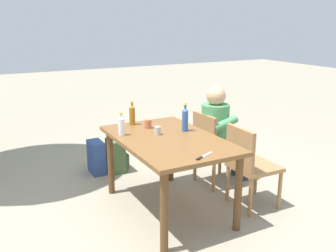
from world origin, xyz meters
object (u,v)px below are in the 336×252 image
cup_steel (158,131)px  backpack_by_far_side (97,158)px  bottle_clear (121,125)px  chair_near_left (249,163)px  dining_table (168,148)px  table_knife (203,156)px  chair_near_right (212,145)px  backpack_by_near_side (116,156)px  cup_terracotta (148,124)px  person_in_white_shirt (220,130)px  bottle_blue (185,119)px  bottle_amber (132,115)px

cup_steel → backpack_by_far_side: cup_steel is taller
bottle_clear → chair_near_left: bearing=-118.6°
dining_table → backpack_by_far_side: (1.30, 0.33, -0.47)m
cup_steel → backpack_by_far_side: 1.34m
cup_steel → table_knife: bearing=-176.1°
bottle_clear → chair_near_right: bearing=-88.4°
dining_table → backpack_by_near_side: bearing=4.5°
cup_terracotta → backpack_by_far_side: size_ratio=0.23×
person_in_white_shirt → bottle_clear: (-0.03, 1.24, 0.22)m
bottle_clear → backpack_by_far_side: 1.21m
bottle_blue → bottle_clear: bearing=75.4°
cup_terracotta → backpack_by_far_side: (0.89, 0.31, -0.62)m
bottle_clear → bottle_blue: (-0.17, -0.64, 0.03)m
person_in_white_shirt → dining_table: bearing=110.6°
cup_steel → bottle_clear: bearing=65.3°
person_in_white_shirt → cup_steel: size_ratio=13.91×
chair_near_right → person_in_white_shirt: 0.20m
dining_table → cup_steel: size_ratio=17.14×
cup_steel → table_knife: 0.76m
cup_steel → backpack_by_far_side: (1.16, 0.29, -0.62)m
bottle_amber → bottle_clear: bearing=141.9°
cup_terracotta → bottle_blue: bearing=-133.9°
dining_table → table_knife: 0.63m
cup_steel → table_knife: size_ratio=0.38×
bottle_blue → table_knife: (-0.74, 0.26, -0.13)m
bottle_amber → cup_steel: (-0.47, -0.08, -0.07)m
chair_near_right → chair_near_left: same height
backpack_by_near_side → backpack_by_far_side: backpack_by_near_side is taller
dining_table → bottle_blue: 0.38m
person_in_white_shirt → bottle_amber: bearing=73.8°
bottle_blue → table_knife: bottle_blue is taller
chair_near_left → bottle_amber: size_ratio=3.23×
person_in_white_shirt → cup_steel: bearing=101.5°
cup_steel → bottle_amber: bearing=9.1°
cup_steel → chair_near_right: bearing=-77.2°
chair_near_left → person_in_white_shirt: person_in_white_shirt is taller
chair_near_right → cup_steel: size_ratio=10.27×
chair_near_right → bottle_blue: bearing=111.9°
chair_near_right → chair_near_left: 0.65m
person_in_white_shirt → bottle_blue: (-0.20, 0.60, 0.25)m
table_knife → bottle_amber: bearing=5.9°
backpack_by_near_side → bottle_clear: bearing=163.7°
bottle_amber → backpack_by_far_side: (0.68, 0.21, -0.69)m
bottle_amber → table_knife: (-1.23, -0.13, -0.11)m
bottle_amber → cup_terracotta: size_ratio=2.83×
chair_near_right → cup_terracotta: cup_terracotta is taller
cup_steel → backpack_by_near_side: size_ratio=0.20×
chair_near_left → dining_table: bearing=66.8°
person_in_white_shirt → backpack_by_near_side: (0.91, 0.97, -0.45)m
chair_near_left → bottle_blue: size_ratio=2.89×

